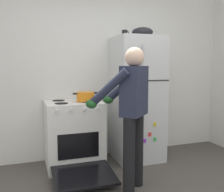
{
  "coord_description": "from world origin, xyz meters",
  "views": [
    {
      "loc": [
        -1.06,
        -1.87,
        1.4
      ],
      "look_at": [
        0.04,
        1.32,
        1.0
      ],
      "focal_mm": 40.79,
      "sensor_mm": 36.0,
      "label": 1
    }
  ],
  "objects": [
    {
      "name": "person_cook",
      "position": [
        0.04,
        0.68,
        0.96
      ],
      "size": [
        0.7,
        0.73,
        1.6
      ],
      "color": "black",
      "rests_on": "ground"
    },
    {
      "name": "mixing_bowl",
      "position": [
        0.6,
        1.57,
        1.89
      ],
      "size": [
        0.31,
        0.31,
        0.14
      ],
      "primitive_type": "ellipsoid",
      "color": "black",
      "rests_on": "refrigerator"
    },
    {
      "name": "stove_range",
      "position": [
        -0.44,
        1.55,
        0.45
      ],
      "size": [
        0.76,
        1.22,
        0.92
      ],
      "color": "white",
      "rests_on": "ground"
    },
    {
      "name": "kitchen_wall_back",
      "position": [
        0.0,
        1.95,
        1.35
      ],
      "size": [
        6.0,
        0.1,
        2.7
      ],
      "primitive_type": "cube",
      "color": "white",
      "rests_on": "ground"
    },
    {
      "name": "red_pot",
      "position": [
        -0.28,
        1.52,
        0.98
      ],
      "size": [
        0.34,
        0.24,
        0.13
      ],
      "color": "orange",
      "rests_on": "stove_range"
    },
    {
      "name": "coffee_mug",
      "position": [
        0.34,
        1.62,
        1.87
      ],
      "size": [
        0.11,
        0.08,
        0.1
      ],
      "color": "black",
      "rests_on": "refrigerator"
    },
    {
      "name": "refrigerator",
      "position": [
        0.52,
        1.57,
        0.91
      ],
      "size": [
        0.68,
        0.72,
        1.82
      ],
      "color": "silver",
      "rests_on": "ground"
    }
  ]
}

